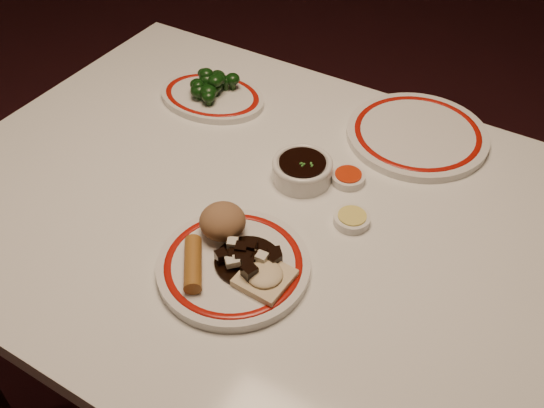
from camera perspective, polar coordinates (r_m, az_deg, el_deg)
The scene contains 13 objects.
ground at distance 1.70m, azimuth -0.88°, elevation -18.53°, with size 7.00×7.00×0.00m, color black.
dining_table at distance 1.16m, azimuth -1.23°, elevation -3.15°, with size 1.20×0.90×0.75m.
main_plate at distance 0.98m, azimuth -3.64°, elevation -5.82°, with size 0.29×0.29×0.02m.
rice_mound at distance 1.00m, azimuth -4.68°, elevation -1.62°, with size 0.08×0.08×0.06m, color #956846.
spring_roll at distance 0.96m, azimuth -7.45°, elevation -5.60°, with size 0.03×0.03×0.10m, color #A46928.
fried_wonton at distance 0.94m, azimuth -0.69°, elevation -6.83°, with size 0.08×0.08×0.02m.
stirfry_heap at distance 0.96m, azimuth -2.29°, elevation -5.12°, with size 0.11×0.11×0.03m.
broccoli_plate at distance 1.36m, azimuth -5.65°, elevation 10.01°, with size 0.25×0.23×0.02m.
broccoli_pile at distance 1.34m, azimuth -5.75°, elevation 11.19°, with size 0.10×0.11×0.05m.
soy_bowl at distance 1.13m, azimuth 2.85°, elevation 3.15°, with size 0.11×0.11×0.04m.
sweet_sour_dish at distance 1.14m, azimuth 7.17°, elevation 2.48°, with size 0.06×0.06×0.02m.
mustard_dish at distance 1.06m, azimuth 7.52°, elevation -1.42°, with size 0.06×0.06×0.02m.
far_plate at distance 1.27m, azimuth 13.50°, elevation 6.40°, with size 0.32×0.32×0.02m.
Camera 1 is at (0.43, -0.67, 1.50)m, focal length 40.00 mm.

